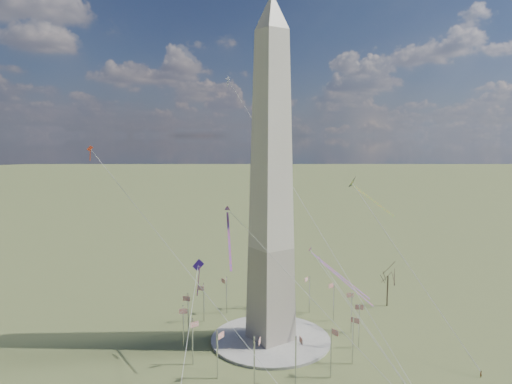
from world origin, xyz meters
TOP-DOWN VIEW (x-y plane):
  - ground at (0.00, 0.00)m, footprint 2000.00×2000.00m
  - plaza at (0.00, 0.00)m, footprint 36.00×36.00m
  - washington_monument at (0.00, 0.00)m, footprint 15.56×15.56m
  - flagpole_ring at (-0.00, -0.00)m, footprint 54.40×54.40m
  - tree_near at (51.75, -1.03)m, footprint 9.63×9.63m
  - person_east at (31.95, -47.56)m, footprint 0.75×0.59m
  - kite_delta_black at (39.59, 4.71)m, footprint 11.88×16.07m
  - kite_diamond_purple at (-22.30, 3.27)m, footprint 2.14×3.48m
  - kite_streamer_left at (14.25, -10.56)m, footprint 9.40×17.63m
  - kite_streamer_mid at (-13.88, 1.04)m, footprint 10.63×18.33m
  - kite_streamer_right at (24.87, -2.66)m, footprint 8.34×18.62m
  - kite_small_red at (-40.53, 39.32)m, footprint 1.65×1.61m
  - kite_small_white at (13.76, 47.16)m, footprint 1.24×1.62m

SIDE VIEW (x-z plane):
  - ground at x=0.00m, z-range 0.00..0.00m
  - plaza at x=0.00m, z-range 0.00..0.80m
  - person_east at x=31.95m, z-range 0.00..1.79m
  - flagpole_ring at x=0.00m, z-range 0.77..13.77m
  - tree_near at x=51.75m, z-range 3.59..20.44m
  - kite_streamer_right at x=24.87m, z-range 9.90..23.34m
  - kite_streamer_left at x=14.25m, z-range 16.35..29.43m
  - kite_diamond_purple at x=-22.30m, z-range 19.91..30.63m
  - kite_streamer_mid at x=-13.88m, z-range 28.62..42.47m
  - kite_delta_black at x=39.59m, z-range 37.55..51.20m
  - washington_monument at x=0.00m, z-range -2.05..97.95m
  - kite_small_red at x=-40.53m, z-range 54.84..59.55m
  - kite_small_white at x=13.76m, z-range 80.84..85.01m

